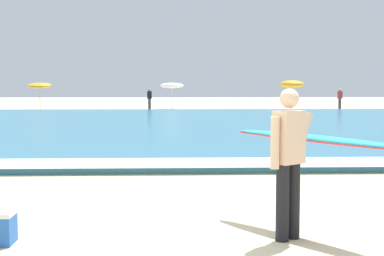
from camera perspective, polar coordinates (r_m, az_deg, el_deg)
The scene contains 9 objects.
ground_plane at distance 6.39m, azimuth 0.67°, elevation -11.70°, with size 160.00×160.00×0.00m, color beige.
sea at distance 25.26m, azimuth -1.50°, elevation 0.44°, with size 120.00×28.00×0.14m, color teal.
surf_foam at distance 11.91m, azimuth -0.70°, elevation -3.51°, with size 120.00×1.53×0.01m, color white.
surfer_with_board at distance 6.67m, azimuth 11.08°, elevation -2.08°, with size 1.85×2.31×1.73m.
beach_umbrella_0 at distance 41.98m, azimuth -15.12°, elevation 4.16°, with size 1.70×1.73×2.05m.
beach_umbrella_1 at distance 42.95m, azimuth -2.05°, elevation 4.31°, with size 1.79×1.80×2.04m.
beach_umbrella_2 at distance 43.32m, azimuth 10.06°, elevation 4.38°, with size 1.83×1.85×2.22m.
beachgoer_near_row_left at distance 40.30m, azimuth -4.31°, elevation 2.97°, with size 0.32×0.20×1.58m.
beachgoer_near_row_mid at distance 41.86m, azimuth 14.69°, elevation 2.89°, with size 0.32×0.20×1.58m.
Camera 1 is at (-0.31, -6.14, 1.76)m, focal length 52.86 mm.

